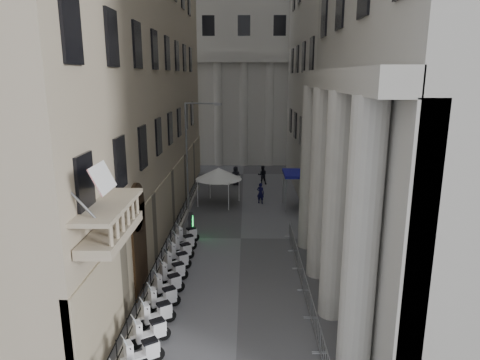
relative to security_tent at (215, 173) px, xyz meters
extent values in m
cube|color=#ABAAA2|center=(2.31, 20.48, 12.39)|extent=(22.00, 10.00, 30.00)
cylinder|color=white|center=(-1.35, -1.35, -1.56)|extent=(0.06, 0.06, 2.12)
cylinder|color=white|center=(1.35, -1.35, -1.56)|extent=(0.06, 0.06, 2.12)
cylinder|color=white|center=(-1.35, 1.35, -1.56)|extent=(0.06, 0.06, 2.12)
cylinder|color=white|center=(1.35, 1.35, -1.56)|extent=(0.06, 0.06, 2.12)
cube|color=silver|center=(0.00, 0.00, -0.45)|extent=(2.89, 2.89, 0.12)
cone|color=silver|center=(0.00, 0.00, 0.03)|extent=(3.85, 3.85, 0.96)
cylinder|color=gray|center=(-1.89, -3.14, 1.68)|extent=(0.16, 0.16, 8.58)
cylinder|color=gray|center=(-0.62, -3.32, 5.97)|extent=(2.57, 0.48, 0.12)
cube|color=gray|center=(0.55, -3.48, 5.91)|extent=(0.56, 0.31, 0.16)
cube|color=black|center=(-0.99, -8.56, -1.73)|extent=(0.30, 0.85, 1.77)
cube|color=#19E54C|center=(-0.85, -8.56, -1.53)|extent=(0.07, 0.64, 0.98)
imported|color=black|center=(3.86, -0.20, -1.73)|extent=(0.76, 0.65, 1.78)
imported|color=black|center=(4.24, 6.36, -1.68)|extent=(0.94, 0.75, 1.87)
imported|color=black|center=(1.58, 5.97, -1.67)|extent=(1.04, 0.81, 1.89)
camera|label=1|loc=(2.69, -35.07, 7.96)|focal=32.00mm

